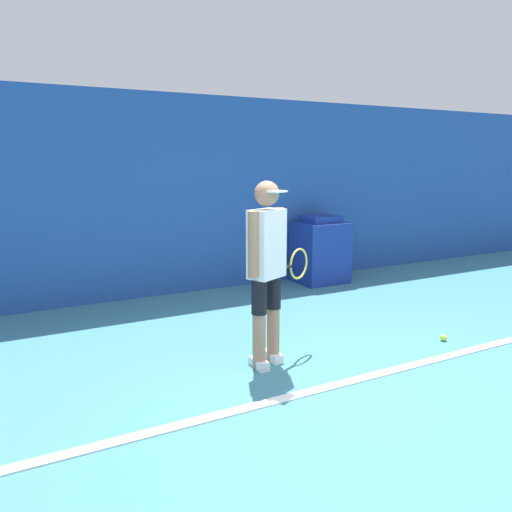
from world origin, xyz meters
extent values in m
plane|color=teal|center=(0.00, 0.00, 0.00)|extent=(24.00, 24.00, 0.00)
cube|color=#234C99|center=(0.00, 3.90, 1.38)|extent=(24.00, 0.10, 2.75)
cube|color=white|center=(0.00, 0.37, 0.01)|extent=(21.60, 0.10, 0.01)
cylinder|color=#A37556|center=(-0.41, 1.01, 0.26)|extent=(0.12, 0.12, 0.51)
cylinder|color=black|center=(-0.41, 1.01, 0.67)|extent=(0.14, 0.14, 0.31)
cube|color=white|center=(-0.41, 1.01, 0.04)|extent=(0.10, 0.24, 0.08)
cylinder|color=#A37556|center=(-0.21, 1.10, 0.26)|extent=(0.12, 0.12, 0.51)
cylinder|color=black|center=(-0.21, 1.10, 0.67)|extent=(0.14, 0.14, 0.31)
cube|color=white|center=(-0.21, 1.10, 0.04)|extent=(0.10, 0.24, 0.08)
cube|color=white|center=(-0.31, 1.05, 1.13)|extent=(0.39, 0.32, 0.61)
sphere|color=#A37556|center=(-0.31, 1.05, 1.58)|extent=(0.22, 0.22, 0.22)
cube|color=white|center=(-0.27, 0.96, 1.60)|extent=(0.21, 0.18, 0.02)
cylinder|color=#A37556|center=(-0.49, 0.97, 1.15)|extent=(0.09, 0.09, 0.57)
cylinder|color=#A37556|center=(-0.13, 1.14, 1.15)|extent=(0.09, 0.09, 0.57)
cylinder|color=black|center=(-0.04, 1.18, 0.86)|extent=(0.19, 0.11, 0.03)
torus|color=yellow|center=(0.18, 1.28, 0.86)|extent=(0.29, 0.15, 0.31)
sphere|color=#D1E533|center=(1.63, 0.70, 0.03)|extent=(0.07, 0.07, 0.07)
cube|color=navy|center=(2.00, 3.47, 0.47)|extent=(0.74, 0.65, 0.93)
cube|color=navy|center=(2.00, 3.47, 0.98)|extent=(0.52, 0.46, 0.10)
camera|label=1|loc=(-2.45, -2.75, 1.85)|focal=35.00mm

